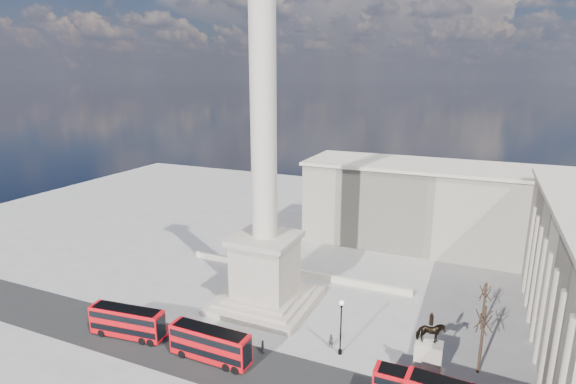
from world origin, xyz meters
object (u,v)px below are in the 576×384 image
(red_bus_b, at_px, (210,344))
(nelsons_column, at_px, (265,222))
(red_bus_a, at_px, (128,322))
(equestrian_statue, at_px, (428,354))
(pedestrian_crossing, at_px, (263,347))
(victorian_lamp, at_px, (341,323))
(pedestrian_walking, at_px, (331,341))

(red_bus_b, bearing_deg, nelsons_column, 91.52)
(red_bus_a, distance_m, equestrian_statue, 37.62)
(nelsons_column, xyz_separation_m, red_bus_b, (0.16, -15.21, -10.74))
(equestrian_statue, bearing_deg, pedestrian_crossing, -168.62)
(red_bus_b, bearing_deg, equestrian_statue, 18.25)
(nelsons_column, height_order, pedestrian_crossing, nelsons_column)
(pedestrian_crossing, bearing_deg, equestrian_statue, -103.40)
(red_bus_b, relative_size, pedestrian_crossing, 5.79)
(equestrian_statue, distance_m, pedestrian_crossing, 19.54)
(nelsons_column, xyz_separation_m, pedestrian_crossing, (5.25, -11.50, -12.03))
(nelsons_column, height_order, victorian_lamp, nelsons_column)
(victorian_lamp, xyz_separation_m, pedestrian_crossing, (-8.78, -3.70, -3.37))
(red_bus_a, distance_m, pedestrian_walking, 26.46)
(red_bus_a, bearing_deg, victorian_lamp, 9.04)
(victorian_lamp, height_order, equestrian_statue, equestrian_statue)
(red_bus_b, xyz_separation_m, pedestrian_crossing, (5.09, 3.71, -1.29))
(nelsons_column, distance_m, pedestrian_walking, 18.71)
(red_bus_b, relative_size, victorian_lamp, 1.42)
(red_bus_b, height_order, equestrian_statue, equestrian_statue)
(pedestrian_crossing, bearing_deg, victorian_lamp, -91.89)
(red_bus_a, relative_size, pedestrian_walking, 5.88)
(pedestrian_walking, xyz_separation_m, pedestrian_crossing, (-7.30, -4.62, 0.01))
(red_bus_a, relative_size, equestrian_statue, 1.31)
(red_bus_a, bearing_deg, red_bus_b, -6.48)
(nelsons_column, relative_size, pedestrian_crossing, 28.09)
(nelsons_column, xyz_separation_m, victorian_lamp, (14.03, -7.80, -8.66))
(pedestrian_walking, bearing_deg, equestrian_statue, -2.95)
(nelsons_column, xyz_separation_m, equestrian_statue, (24.33, -7.66, -10.20))
(nelsons_column, distance_m, victorian_lamp, 18.23)
(pedestrian_walking, bearing_deg, pedestrian_crossing, -146.86)
(red_bus_a, height_order, red_bus_b, red_bus_b)
(nelsons_column, relative_size, red_bus_b, 4.85)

